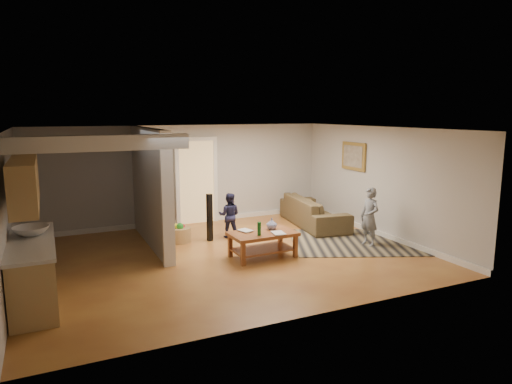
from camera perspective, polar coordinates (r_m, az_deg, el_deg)
ground at (r=9.14m, az=-3.52°, el=-7.99°), size 7.50×7.50×0.00m
room_shell at (r=8.90m, az=-11.03°, el=0.99°), size 7.54×6.02×2.52m
area_rug at (r=10.34m, az=12.86°, el=-6.07°), size 3.57×3.15×0.01m
sofa at (r=11.63m, az=7.20°, el=-4.14°), size 1.30×2.55×0.71m
coffee_table at (r=8.97m, az=0.92°, el=-5.71°), size 1.31×0.79×0.76m
tv_console at (r=10.80m, az=-11.45°, el=-2.07°), size 0.67×1.12×0.91m
speaker_left at (r=10.11m, az=-5.82°, el=-3.19°), size 0.12×0.12×1.05m
speaker_right at (r=11.26m, az=-13.34°, el=-1.99°), size 0.12×0.12×1.08m
toy_basket at (r=10.18m, az=-9.54°, el=-5.18°), size 0.50×0.50×0.44m
child at (r=10.12m, az=13.87°, el=-6.50°), size 0.37×0.50×1.25m
toddler at (r=10.47m, az=-3.33°, el=-5.66°), size 0.62×0.58×1.02m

